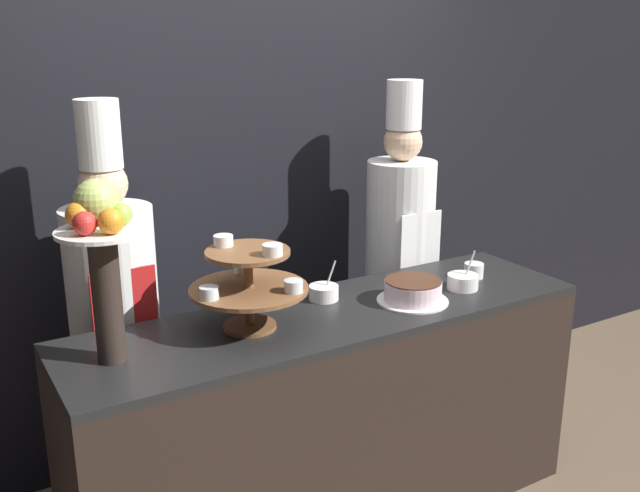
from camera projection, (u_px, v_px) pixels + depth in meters
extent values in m
cube|color=black|center=(238.00, 169.00, 3.44)|extent=(10.00, 0.06, 2.80)
cube|color=black|center=(332.00, 422.00, 2.99)|extent=(2.17, 0.59, 0.92)
cube|color=black|center=(333.00, 316.00, 2.86)|extent=(2.17, 0.59, 0.03)
cylinder|color=brown|center=(250.00, 326.00, 2.70)|extent=(0.20, 0.20, 0.02)
cylinder|color=brown|center=(249.00, 290.00, 2.65)|extent=(0.04, 0.04, 0.31)
cylinder|color=brown|center=(249.00, 289.00, 2.65)|extent=(0.45, 0.45, 0.02)
cylinder|color=brown|center=(248.00, 252.00, 2.61)|extent=(0.32, 0.32, 0.02)
cylinder|color=silver|center=(242.00, 267.00, 2.81)|extent=(0.07, 0.07, 0.04)
cylinder|color=beige|center=(242.00, 268.00, 2.81)|extent=(0.06, 0.06, 0.03)
cylinder|color=silver|center=(209.00, 293.00, 2.53)|extent=(0.07, 0.07, 0.04)
cylinder|color=red|center=(209.00, 295.00, 2.53)|extent=(0.06, 0.06, 0.03)
cylinder|color=silver|center=(293.00, 286.00, 2.59)|extent=(0.07, 0.07, 0.04)
cylinder|color=gold|center=(293.00, 288.00, 2.60)|extent=(0.06, 0.06, 0.03)
cylinder|color=white|center=(223.00, 241.00, 2.66)|extent=(0.07, 0.07, 0.04)
cylinder|color=white|center=(272.00, 250.00, 2.55)|extent=(0.07, 0.07, 0.04)
cylinder|color=#2D231E|center=(107.00, 299.00, 2.37)|extent=(0.10, 0.10, 0.45)
cylinder|color=white|center=(101.00, 232.00, 2.30)|extent=(0.30, 0.30, 0.01)
sphere|color=#84B742|center=(121.00, 214.00, 2.34)|extent=(0.08, 0.08, 0.08)
sphere|color=#ADC160|center=(97.00, 202.00, 2.34)|extent=(0.15, 0.15, 0.15)
sphere|color=orange|center=(79.00, 215.00, 2.30)|extent=(0.09, 0.09, 0.09)
sphere|color=red|center=(85.00, 224.00, 2.22)|extent=(0.08, 0.08, 0.08)
sphere|color=orange|center=(111.00, 221.00, 2.24)|extent=(0.08, 0.08, 0.08)
cylinder|color=white|center=(412.00, 301.00, 2.96)|extent=(0.30, 0.30, 0.01)
cylinder|color=silver|center=(413.00, 291.00, 2.95)|extent=(0.24, 0.24, 0.08)
cylinder|color=#472819|center=(413.00, 281.00, 2.93)|extent=(0.23, 0.23, 0.01)
cylinder|color=white|center=(474.00, 270.00, 3.24)|extent=(0.09, 0.09, 0.07)
cylinder|color=white|center=(463.00, 282.00, 3.10)|extent=(0.14, 0.14, 0.06)
cylinder|color=#BCBCC1|center=(470.00, 264.00, 3.10)|extent=(0.05, 0.01, 0.11)
cylinder|color=white|center=(324.00, 293.00, 2.98)|extent=(0.12, 0.12, 0.06)
cylinder|color=#BCBCC1|center=(331.00, 274.00, 2.97)|extent=(0.05, 0.01, 0.11)
cube|color=black|center=(125.00, 424.00, 3.07)|extent=(0.27, 0.15, 0.83)
cylinder|color=silver|center=(111.00, 273.00, 2.87)|extent=(0.36, 0.36, 0.54)
cube|color=red|center=(126.00, 312.00, 2.76)|extent=(0.25, 0.01, 0.35)
sphere|color=#DBB28E|center=(103.00, 184.00, 2.76)|extent=(0.19, 0.19, 0.19)
cylinder|color=white|center=(99.00, 134.00, 2.71)|extent=(0.17, 0.17, 0.26)
cube|color=black|center=(396.00, 350.00, 3.78)|extent=(0.26, 0.14, 0.83)
cylinder|color=white|center=(400.00, 220.00, 3.58)|extent=(0.34, 0.34, 0.60)
cube|color=white|center=(420.00, 251.00, 3.48)|extent=(0.24, 0.01, 0.38)
sphere|color=#DBB28E|center=(403.00, 142.00, 3.47)|extent=(0.19, 0.19, 0.19)
cylinder|color=white|center=(404.00, 105.00, 3.41)|extent=(0.17, 0.17, 0.23)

